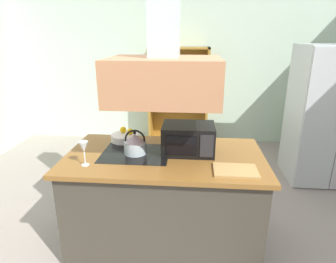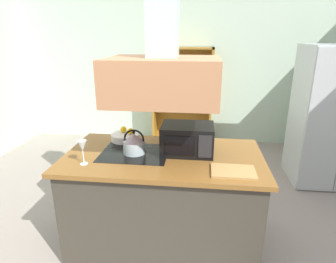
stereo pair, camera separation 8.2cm
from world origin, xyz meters
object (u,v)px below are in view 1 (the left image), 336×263
(fruit_bowl, at_px, (125,137))
(wine_glass_on_counter, at_px, (84,148))
(dish_cabinet, at_px, (178,103))
(cutting_board, at_px, (235,170))
(kettle, at_px, (135,144))
(refrigerator, at_px, (328,116))
(microwave, at_px, (188,139))

(fruit_bowl, bearing_deg, wine_glass_on_counter, -108.13)
(dish_cabinet, bearing_deg, wine_glass_on_counter, -101.39)
(dish_cabinet, bearing_deg, cutting_board, -78.64)
(kettle, distance_m, wine_glass_on_counter, 0.46)
(kettle, distance_m, cutting_board, 0.90)
(refrigerator, bearing_deg, microwave, -142.37)
(dish_cabinet, relative_size, kettle, 7.76)
(refrigerator, xyz_separation_m, kettle, (-2.29, -1.48, 0.09))
(fruit_bowl, bearing_deg, dish_cabinet, 80.33)
(dish_cabinet, bearing_deg, kettle, -95.09)
(kettle, xyz_separation_m, microwave, (0.47, 0.08, 0.04))
(dish_cabinet, distance_m, fruit_bowl, 2.45)
(refrigerator, xyz_separation_m, fruit_bowl, (-2.46, -1.16, 0.04))
(dish_cabinet, distance_m, kettle, 2.74)
(wine_glass_on_counter, bearing_deg, refrigerator, 33.49)
(refrigerator, relative_size, microwave, 3.93)
(wine_glass_on_counter, distance_m, fruit_bowl, 0.63)
(kettle, height_order, fruit_bowl, kettle)
(refrigerator, distance_m, fruit_bowl, 2.72)
(dish_cabinet, xyz_separation_m, microwave, (0.23, -2.65, 0.27))
(wine_glass_on_counter, bearing_deg, dish_cabinet, 78.61)
(refrigerator, distance_m, cutting_board, 2.28)
(cutting_board, bearing_deg, microwave, 136.09)
(kettle, height_order, microwave, microwave)
(kettle, relative_size, microwave, 0.48)
(kettle, relative_size, wine_glass_on_counter, 1.08)
(dish_cabinet, height_order, cutting_board, dish_cabinet)
(refrigerator, distance_m, dish_cabinet, 2.40)
(refrigerator, xyz_separation_m, dish_cabinet, (-2.05, 1.24, -0.14))
(kettle, bearing_deg, wine_glass_on_counter, -142.72)
(refrigerator, distance_m, microwave, 2.30)
(cutting_board, bearing_deg, kettle, 161.30)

